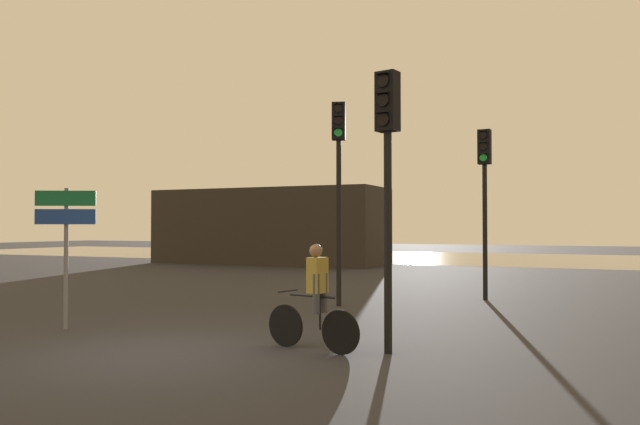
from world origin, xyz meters
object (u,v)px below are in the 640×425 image
cyclist (315,297)px  traffic_light_center (339,165)px  traffic_light_near_right (388,156)px  traffic_light_far_right (485,181)px  direction_sign_post (66,232)px  distant_building (269,227)px

cyclist → traffic_light_center: bearing=31.0°
traffic_light_near_right → cyclist: (-1.06, -0.28, -2.12)m
traffic_light_far_right → direction_sign_post: bearing=54.8°
traffic_light_far_right → traffic_light_near_right: size_ratio=1.05×
traffic_light_center → traffic_light_near_right: size_ratio=1.15×
cyclist → distant_building: bearing=42.9°
traffic_light_center → cyclist: (1.71, -5.11, -2.54)m
distant_building → direction_sign_post: distant_building is taller
distant_building → traffic_light_far_right: (12.79, -11.85, 1.16)m
traffic_light_far_right → direction_sign_post: size_ratio=1.70×
direction_sign_post → cyclist: size_ratio=1.55×
distant_building → direction_sign_post: size_ratio=4.60×
cyclist → traffic_light_far_right: bearing=3.3°
traffic_light_far_right → direction_sign_post: 10.17m
distant_building → traffic_light_near_right: (12.57, -19.38, 1.03)m
traffic_light_far_right → direction_sign_post: (-6.29, -7.89, -1.27)m
traffic_light_center → traffic_light_far_right: bearing=-155.6°
direction_sign_post → cyclist: direction_sign_post is taller
distant_building → traffic_light_center: size_ratio=2.46×
traffic_light_far_right → traffic_light_near_right: traffic_light_far_right is taller
distant_building → traffic_light_far_right: bearing=-42.8°
traffic_light_near_right → traffic_light_far_right: bearing=-80.7°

